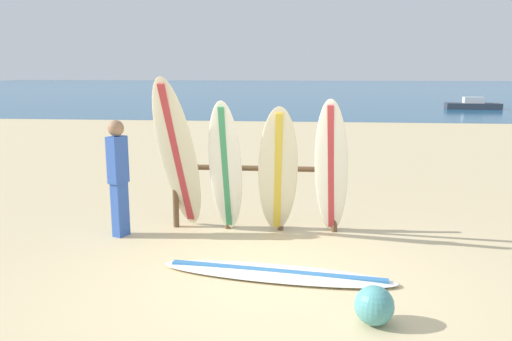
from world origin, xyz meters
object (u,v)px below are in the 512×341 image
Objects in this scene: surfboard_rack at (254,186)px; surfboard_leaning_left at (226,168)px; surfboard_leaning_center at (331,169)px; beach_ball at (374,305)px; small_boat_offshore at (473,105)px; beachgoer_standing at (118,173)px; surfboard_leaning_far_left at (178,156)px; surfboard_lying_on_sand at (276,273)px; surfboard_leaning_center_left at (278,173)px.

surfboard_leaning_left reaches higher than surfboard_rack.
surfboard_rack is at bearing 166.94° from surfboard_leaning_center.
surfboard_rack is at bearing 117.05° from beach_ball.
surfboard_leaning_center is 26.53m from small_boat_offshore.
small_boat_offshore is at bearing 63.26° from beachgoer_standing.
surfboard_leaning_far_left is 0.73× the size of small_boat_offshore.
small_boat_offshore is (12.58, 24.97, -0.67)m from beachgoer_standing.
beachgoer_standing reaches higher than small_boat_offshore.
beach_ball is (-9.25, -27.28, -0.07)m from small_boat_offshore.
beachgoer_standing is at bearing 145.19° from beach_ball.
surfboard_leaning_far_left is at bearing 134.81° from beach_ball.
beachgoer_standing reaches higher than surfboard_rack.
surfboard_lying_on_sand is 1.46m from beach_ball.
surfboard_leaning_far_left reaches higher than beach_ball.
small_boat_offshore is (10.68, 24.47, -0.41)m from surfboard_rack.
surfboard_leaning_left is 1.03× the size of surfboard_leaning_center_left.
small_boat_offshore is at bearing 67.50° from surfboard_leaning_center_left.
beachgoer_standing is at bearing -175.57° from surfboard_leaning_center.
surfboard_leaning_center is (1.12, -0.26, 0.34)m from surfboard_rack.
surfboard_rack is 1.49× the size of beachgoer_standing.
surfboard_leaning_center reaches higher than surfboard_rack.
surfboard_leaning_center_left is at bearing -4.73° from surfboard_leaning_far_left.
surfboard_rack is 0.88× the size of surfboard_lying_on_sand.
surfboard_rack reaches higher than surfboard_lying_on_sand.
surfboard_leaning_center_left is at bearing 92.63° from surfboard_lying_on_sand.
surfboard_rack is 3.19m from beach_ball.
surfboard_leaning_far_left reaches higher than surfboard_rack.
surfboard_leaning_center_left is at bearing 113.69° from beach_ball.
small_boat_offshore is (9.56, 24.73, -0.75)m from surfboard_leaning_center.
surfboard_leaning_left is 0.63× the size of small_boat_offshore.
surfboard_leaning_center is 0.71× the size of surfboard_lying_on_sand.
surfboard_leaning_left is at bearing -3.07° from surfboard_leaning_far_left.
surfboard_leaning_center_left reaches higher than small_boat_offshore.
surfboard_leaning_center is 1.91m from surfboard_lying_on_sand.
surfboard_leaning_left is 0.76m from surfboard_leaning_center_left.
surfboard_leaning_left reaches higher than beach_ball.
surfboard_rack is 1.09× the size of surfboard_leaning_far_left.
surfboard_rack is at bearing 14.57° from surfboard_leaning_far_left.
surfboard_leaning_left is at bearing -177.79° from surfboard_leaning_center.
surfboard_leaning_center_left is at bearing -46.71° from surfboard_rack.
surfboard_rack is 1.24× the size of surfboard_leaning_center.
surfboard_lying_on_sand is at bearing -111.33° from small_boat_offshore.
surfboard_leaning_center is at bearing 0.52° from surfboard_leaning_far_left.
surfboard_lying_on_sand is (1.52, -1.48, -1.12)m from surfboard_leaning_far_left.
surfboard_rack reaches higher than beach_ball.
small_boat_offshore is 28.81m from beach_ball.
surfboard_leaning_center is at bearing 97.00° from beach_ball.
surfboard_leaning_center_left is 1.65m from surfboard_lying_on_sand.
surfboard_leaning_center is (0.74, 0.14, 0.04)m from surfboard_leaning_center_left.
surfboard_leaning_far_left is 0.81× the size of surfboard_lying_on_sand.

